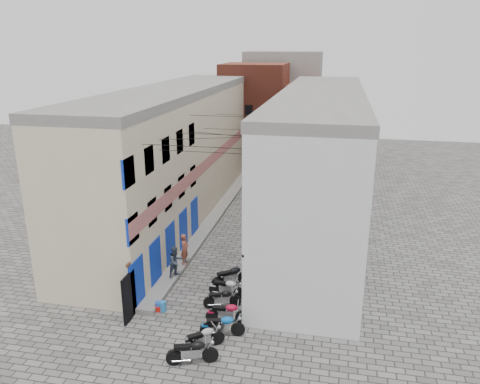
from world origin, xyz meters
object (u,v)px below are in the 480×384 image
Objects in this scene: motorcycle_g at (231,275)px; person_a at (185,249)px; motorcycle_d at (227,312)px; red_crate at (159,308)px; motorcycle_a at (192,350)px; motorcycle_f at (227,287)px; water_jug_far at (163,306)px; person_b at (176,262)px; motorcycle_e at (222,297)px; motorcycle_c at (222,324)px; water_jug_near at (158,306)px; motorcycle_b at (203,337)px.

person_a is (-2.94, 1.52, 0.49)m from motorcycle_g.
red_crate is (-3.30, 0.30, -0.42)m from motorcycle_d.
motorcycle_a is 1.10× the size of motorcycle_f.
motorcycle_d is at bearing -136.25° from person_a.
person_a reaches higher than motorcycle_d.
motorcycle_f is (-0.52, 2.17, -0.01)m from motorcycle_d.
motorcycle_d is at bearing -5.41° from water_jug_far.
person_b is (-2.98, 1.06, 0.54)m from motorcycle_f.
motorcycle_e is 2.03m from motorcycle_g.
motorcycle_f is (-0.55, 3.17, -0.02)m from motorcycle_c.
motorcycle_a is 4.19× the size of water_jug_far.
red_crate is (-2.74, -2.91, -0.49)m from motorcycle_g.
motorcycle_c is 5.54m from person_b.
person_b is 3.73× the size of water_jug_near.
person_a is (-3.53, 5.73, 0.55)m from motorcycle_c.
motorcycle_c reaches higher than motorcycle_b.
red_crate is at bearing 180.00° from water_jug_far.
person_b reaches higher than motorcycle_a.
water_jug_far is (0.38, -4.43, -0.87)m from person_a.
motorcycle_b is 0.98× the size of motorcycle_d.
motorcycle_d reaches higher than motorcycle_b.
motorcycle_b is 3.84× the size of water_jug_far.
motorcycle_e is (0.15, 4.17, -0.07)m from motorcycle_a.
motorcycle_d reaches higher than water_jug_far.
motorcycle_b is at bearing 5.43° from motorcycle_f.
motorcycle_c is at bearing -108.54° from person_b.
motorcycle_f is 1.05m from motorcycle_g.
motorcycle_g is at bearing -172.37° from motorcycle_f.
motorcycle_a reaches higher than red_crate.
red_crate is at bearing -124.79° from motorcycle_c.
water_jug_near is at bearing -145.43° from person_b.
water_jug_far is (0.23, 0.00, 0.02)m from water_jug_near.
motorcycle_e is (-0.01, 3.20, -0.02)m from motorcycle_b.
motorcycle_e is 4.67m from person_a.
water_jug_near reaches higher than red_crate.
motorcycle_d is 4.29× the size of water_jug_near.
motorcycle_g is at bearing -58.74° from person_b.
person_a is 3.89× the size of water_jug_near.
motorcycle_f is (0.15, 5.15, -0.05)m from motorcycle_a.
motorcycle_a is at bearing -50.75° from water_jug_near.
motorcycle_a is at bearing -123.88° from person_b.
water_jug_far is (-2.60, -0.89, -0.27)m from motorcycle_e.
motorcycle_c is 3.60m from red_crate.
person_a is 4.54m from red_crate.
motorcycle_e is at bearing -164.70° from motorcycle_d.
motorcycle_d is (0.67, 2.98, -0.04)m from motorcycle_a.
motorcycle_f is at bearing 176.39° from motorcycle_c.
motorcycle_f is at bearing -123.48° from person_a.
motorcycle_e is at bearing -92.79° from person_b.
red_crate is (-2.78, -0.89, -0.39)m from motorcycle_e.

